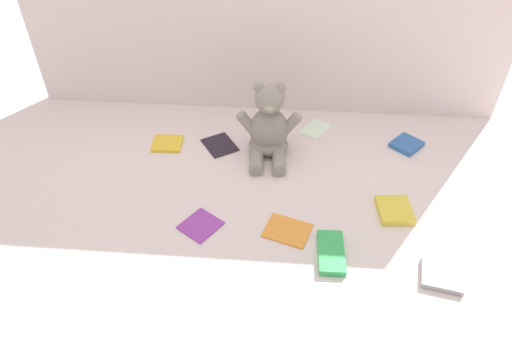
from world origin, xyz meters
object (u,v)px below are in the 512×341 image
(book_case_0, at_px, (220,144))
(book_case_4, at_px, (395,210))
(book_case_6, at_px, (331,253))
(book_case_8, at_px, (200,225))
(teddy_bear, at_px, (269,129))
(book_case_2, at_px, (287,230))
(book_case_7, at_px, (442,275))
(book_case_3, at_px, (316,128))
(book_case_5, at_px, (406,144))
(book_case_1, at_px, (167,144))

(book_case_0, height_order, book_case_4, book_case_4)
(book_case_6, bearing_deg, book_case_8, 166.92)
(teddy_bear, height_order, book_case_2, teddy_bear)
(book_case_7, relative_size, book_case_8, 0.99)
(book_case_4, bearing_deg, teddy_bear, -39.53)
(teddy_bear, bearing_deg, book_case_7, -48.52)
(book_case_3, relative_size, book_case_7, 1.13)
(teddy_bear, height_order, book_case_3, teddy_bear)
(book_case_0, distance_m, book_case_6, 0.55)
(book_case_5, relative_size, book_case_8, 0.94)
(book_case_2, bearing_deg, book_case_5, -24.93)
(book_case_6, distance_m, book_case_7, 0.27)
(book_case_4, xyz_separation_m, book_case_8, (-0.53, -0.09, -0.00))
(book_case_2, height_order, book_case_4, book_case_4)
(book_case_4, bearing_deg, book_case_6, 36.89)
(book_case_0, relative_size, book_case_1, 1.19)
(teddy_bear, distance_m, book_case_6, 0.46)
(book_case_6, bearing_deg, book_case_3, 91.65)
(book_case_1, bearing_deg, book_case_2, -134.01)
(book_case_7, bearing_deg, book_case_4, 31.71)
(teddy_bear, relative_size, book_case_7, 2.58)
(book_case_8, bearing_deg, book_case_4, -135.64)
(teddy_bear, height_order, book_case_7, teddy_bear)
(book_case_4, bearing_deg, book_case_3, -67.13)
(book_case_1, relative_size, book_case_5, 1.04)
(book_case_4, height_order, book_case_6, same)
(teddy_bear, xyz_separation_m, book_case_4, (0.36, -0.25, -0.08))
(book_case_0, distance_m, book_case_8, 0.36)
(teddy_bear, bearing_deg, book_case_5, 6.07)
(book_case_3, bearing_deg, book_case_1, -132.05)
(book_case_6, height_order, book_case_8, book_case_6)
(book_case_1, xyz_separation_m, book_case_6, (0.52, -0.42, 0.00))
(book_case_6, xyz_separation_m, book_case_8, (-0.34, 0.07, -0.00))
(book_case_2, xyz_separation_m, book_case_4, (0.29, 0.09, 0.00))
(teddy_bear, xyz_separation_m, book_case_3, (0.16, 0.14, -0.09))
(book_case_5, bearing_deg, book_case_7, 130.99)
(book_case_2, distance_m, book_case_3, 0.49)
(book_case_0, distance_m, book_case_7, 0.77)
(book_case_7, distance_m, book_case_8, 0.62)
(book_case_2, distance_m, book_case_5, 0.56)
(teddy_bear, bearing_deg, book_case_6, -68.64)
(book_case_5, bearing_deg, book_case_1, 45.42)
(book_case_0, height_order, book_case_6, book_case_6)
(book_case_7, height_order, book_case_8, book_case_7)
(book_case_4, bearing_deg, book_case_1, -25.82)
(book_case_0, distance_m, book_case_3, 0.34)
(book_case_0, height_order, book_case_7, book_case_7)
(book_case_5, bearing_deg, book_case_4, 116.32)
(teddy_bear, relative_size, book_case_1, 2.61)
(book_case_0, relative_size, book_case_6, 0.83)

